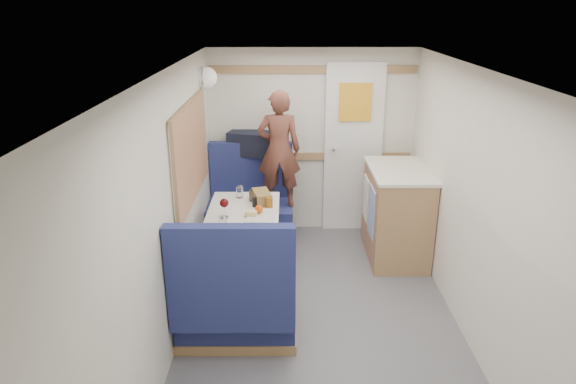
{
  "coord_description": "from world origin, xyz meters",
  "views": [
    {
      "loc": [
        -0.27,
        -3.16,
        2.42
      ],
      "look_at": [
        -0.26,
        0.9,
        0.92
      ],
      "focal_mm": 32.0,
      "sensor_mm": 36.0,
      "label": 1
    }
  ],
  "objects_px": {
    "duffel_bag": "(253,144)",
    "orange_fruit": "(259,209)",
    "cheese_block": "(251,213)",
    "tumbler_mid": "(240,192)",
    "person": "(279,150)",
    "tumbler_left": "(223,222)",
    "beer_glass": "(269,203)",
    "dome_light": "(207,77)",
    "tray": "(262,216)",
    "wine_glass": "(224,204)",
    "tumbler_right": "(252,195)",
    "bread_loaf": "(262,197)",
    "pepper_grinder": "(254,203)",
    "galley_counter": "(396,213)",
    "bench_far": "(251,216)",
    "bench_near": "(236,306)",
    "dinette_table": "(244,226)"
  },
  "relations": [
    {
      "from": "duffel_bag",
      "to": "orange_fruit",
      "type": "distance_m",
      "value": 1.26
    },
    {
      "from": "cheese_block",
      "to": "tumbler_mid",
      "type": "distance_m",
      "value": 0.48
    },
    {
      "from": "person",
      "to": "cheese_block",
      "type": "xyz_separation_m",
      "value": [
        -0.23,
        -0.95,
        -0.29
      ]
    },
    {
      "from": "person",
      "to": "tumbler_left",
      "type": "relative_size",
      "value": 11.77
    },
    {
      "from": "person",
      "to": "duffel_bag",
      "type": "distance_m",
      "value": 0.43
    },
    {
      "from": "person",
      "to": "duffel_bag",
      "type": "relative_size",
      "value": 2.31
    },
    {
      "from": "beer_glass",
      "to": "dome_light",
      "type": "bearing_deg",
      "value": 127.62
    },
    {
      "from": "tray",
      "to": "wine_glass",
      "type": "xyz_separation_m",
      "value": [
        -0.31,
        -0.02,
        0.11
      ]
    },
    {
      "from": "tumbler_right",
      "to": "tumbler_left",
      "type": "bearing_deg",
      "value": -108.44
    },
    {
      "from": "orange_fruit",
      "to": "bread_loaf",
      "type": "distance_m",
      "value": 0.29
    },
    {
      "from": "tray",
      "to": "pepper_grinder",
      "type": "distance_m",
      "value": 0.21
    },
    {
      "from": "cheese_block",
      "to": "tumbler_right",
      "type": "distance_m",
      "value": 0.38
    },
    {
      "from": "dome_light",
      "to": "galley_counter",
      "type": "relative_size",
      "value": 0.22
    },
    {
      "from": "bench_far",
      "to": "bench_near",
      "type": "bearing_deg",
      "value": -90.0
    },
    {
      "from": "wine_glass",
      "to": "pepper_grinder",
      "type": "xyz_separation_m",
      "value": [
        0.24,
        0.21,
        -0.07
      ]
    },
    {
      "from": "wine_glass",
      "to": "beer_glass",
      "type": "height_order",
      "value": "wine_glass"
    },
    {
      "from": "duffel_bag",
      "to": "tray",
      "type": "distance_m",
      "value": 1.31
    },
    {
      "from": "dinette_table",
      "to": "pepper_grinder",
      "type": "bearing_deg",
      "value": 26.54
    },
    {
      "from": "person",
      "to": "galley_counter",
      "type": "bearing_deg",
      "value": 167.38
    },
    {
      "from": "cheese_block",
      "to": "tumbler_right",
      "type": "relative_size",
      "value": 0.95
    },
    {
      "from": "person",
      "to": "dome_light",
      "type": "bearing_deg",
      "value": -5.29
    },
    {
      "from": "dome_light",
      "to": "pepper_grinder",
      "type": "relative_size",
      "value": 2.04
    },
    {
      "from": "bench_far",
      "to": "cheese_block",
      "type": "bearing_deg",
      "value": -85.64
    },
    {
      "from": "tumbler_mid",
      "to": "bread_loaf",
      "type": "xyz_separation_m",
      "value": [
        0.21,
        -0.13,
        -0.0
      ]
    },
    {
      "from": "tumbler_left",
      "to": "dome_light",
      "type": "bearing_deg",
      "value": 101.73
    },
    {
      "from": "bread_loaf",
      "to": "person",
      "type": "bearing_deg",
      "value": 76.36
    },
    {
      "from": "dinette_table",
      "to": "beer_glass",
      "type": "distance_m",
      "value": 0.31
    },
    {
      "from": "tumbler_mid",
      "to": "bread_loaf",
      "type": "distance_m",
      "value": 0.25
    },
    {
      "from": "bench_near",
      "to": "bread_loaf",
      "type": "bearing_deg",
      "value": 81.64
    },
    {
      "from": "galley_counter",
      "to": "wine_glass",
      "type": "xyz_separation_m",
      "value": [
        -1.61,
        -0.71,
        0.38
      ]
    },
    {
      "from": "dome_light",
      "to": "pepper_grinder",
      "type": "bearing_deg",
      "value": -58.82
    },
    {
      "from": "bench_far",
      "to": "wine_glass",
      "type": "relative_size",
      "value": 6.25
    },
    {
      "from": "duffel_bag",
      "to": "tumbler_left",
      "type": "bearing_deg",
      "value": -80.22
    },
    {
      "from": "dome_light",
      "to": "galley_counter",
      "type": "height_order",
      "value": "dome_light"
    },
    {
      "from": "tumbler_left",
      "to": "pepper_grinder",
      "type": "xyz_separation_m",
      "value": [
        0.23,
        0.42,
        -0.0
      ]
    },
    {
      "from": "dinette_table",
      "to": "duffel_bag",
      "type": "height_order",
      "value": "duffel_bag"
    },
    {
      "from": "dome_light",
      "to": "tumbler_left",
      "type": "distance_m",
      "value": 1.59
    },
    {
      "from": "cheese_block",
      "to": "beer_glass",
      "type": "relative_size",
      "value": 0.99
    },
    {
      "from": "dinette_table",
      "to": "bread_loaf",
      "type": "xyz_separation_m",
      "value": [
        0.15,
        0.18,
        0.21
      ]
    },
    {
      "from": "beer_glass",
      "to": "bread_loaf",
      "type": "distance_m",
      "value": 0.15
    },
    {
      "from": "tumbler_right",
      "to": "bread_loaf",
      "type": "distance_m",
      "value": 0.1
    },
    {
      "from": "tray",
      "to": "pepper_grinder",
      "type": "xyz_separation_m",
      "value": [
        -0.07,
        0.19,
        0.04
      ]
    },
    {
      "from": "galley_counter",
      "to": "wine_glass",
      "type": "relative_size",
      "value": 5.48
    },
    {
      "from": "bench_far",
      "to": "bread_loaf",
      "type": "xyz_separation_m",
      "value": [
        0.15,
        -0.68,
        0.47
      ]
    },
    {
      "from": "tumbler_mid",
      "to": "pepper_grinder",
      "type": "relative_size",
      "value": 1.09
    },
    {
      "from": "bench_far",
      "to": "pepper_grinder",
      "type": "distance_m",
      "value": 0.95
    },
    {
      "from": "bench_far",
      "to": "bench_near",
      "type": "height_order",
      "value": "same"
    },
    {
      "from": "tumbler_left",
      "to": "tumbler_right",
      "type": "height_order",
      "value": "tumbler_right"
    },
    {
      "from": "tumbler_mid",
      "to": "cheese_block",
      "type": "bearing_deg",
      "value": -73.81
    },
    {
      "from": "dome_light",
      "to": "beer_glass",
      "type": "bearing_deg",
      "value": -52.38
    }
  ]
}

